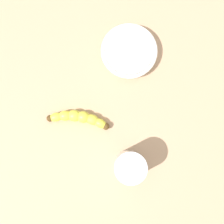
{
  "coord_description": "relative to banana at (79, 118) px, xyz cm",
  "views": [
    {
      "loc": [
        -9.13,
        -5.48,
        89.23
      ],
      "look_at": [
        -1.37,
        -1.8,
        5.0
      ],
      "focal_mm": 43.91,
      "sensor_mm": 36.0,
      "label": 1
    }
  ],
  "objects": [
    {
      "name": "banana",
      "position": [
        0.0,
        0.0,
        0.0
      ],
      "size": [
        8.28,
        18.88,
        3.65
      ],
      "rotation": [
        0.0,
        0.0,
        1.87
      ],
      "color": "#DDDD41",
      "rests_on": "wooden_tabletop"
    },
    {
      "name": "smoothie_glass",
      "position": [
        -6.36,
        -19.99,
        4.22
      ],
      "size": [
        8.89,
        8.89,
        12.82
      ],
      "color": "silver",
      "rests_on": "wooden_tabletop"
    },
    {
      "name": "ceramic_bowl",
      "position": [
        25.62,
        -5.25,
        0.58
      ],
      "size": [
        17.75,
        17.75,
        4.01
      ],
      "color": "white",
      "rests_on": "wooden_tabletop"
    },
    {
      "name": "wooden_tabletop",
      "position": [
        7.47,
        -6.74,
        -3.33
      ],
      "size": [
        120.0,
        120.0,
        3.0
      ],
      "primitive_type": "cube",
      "color": "tan",
      "rests_on": "ground"
    }
  ]
}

